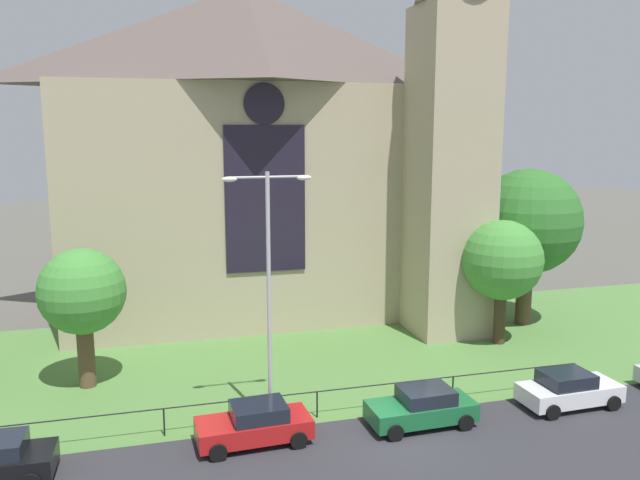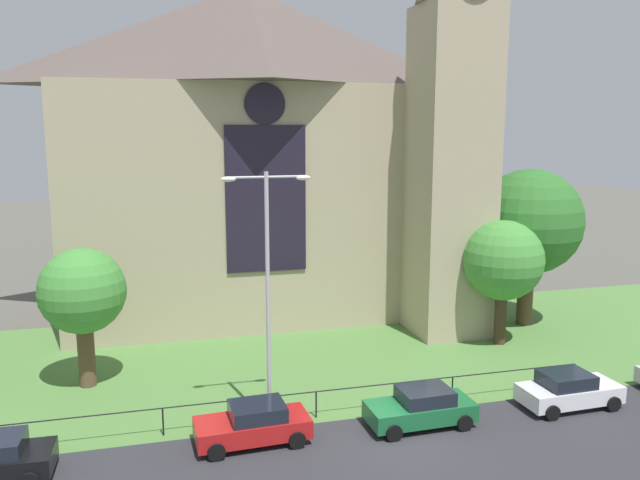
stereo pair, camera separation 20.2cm
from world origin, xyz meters
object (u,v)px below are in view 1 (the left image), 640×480
tree_right_far (528,222)px  parked_car_red (255,424)px  tree_right_near (502,261)px  parked_car_green (422,407)px  tree_left_near (82,293)px  church_building (261,149)px  parked_car_white (569,389)px  streetlamp_near (269,272)px

tree_right_far → parked_car_red: tree_right_far is taller
tree_right_near → parked_car_green: size_ratio=1.59×
tree_right_near → tree_left_near: bearing=-179.0°
church_building → parked_car_white: bearing=-61.8°
tree_right_near → parked_car_green: bearing=-135.5°
church_building → parked_car_red: church_building is taller
streetlamp_near → parked_car_green: streetlamp_near is taller
tree_right_near → parked_car_red: bearing=-152.4°
tree_left_near → parked_car_white: (19.65, -7.57, -3.60)m
tree_right_far → church_building: bearing=153.2°
tree_left_near → parked_car_red: tree_left_near is taller
church_building → parked_car_red: 20.45m
church_building → parked_car_white: (9.68, -18.04, -9.53)m
tree_left_near → streetlamp_near: streetlamp_near is taller
tree_left_near → parked_car_white: 21.36m
tree_right_near → streetlamp_near: (-13.81, -6.32, 1.60)m
tree_left_near → parked_car_red: (6.43, -7.28, -3.60)m
church_building → tree_right_far: size_ratio=2.81×
church_building → parked_car_green: size_ratio=6.13×
tree_right_far → streetlamp_near: 19.36m
tree_right_far → parked_car_white: 12.91m
church_building → parked_car_red: size_ratio=6.08×
church_building → parked_car_green: church_building is taller
parked_car_red → parked_car_white: size_ratio=1.01×
tree_right_far → parked_car_red: size_ratio=2.16×
tree_right_near → parked_car_white: (-1.43, -7.95, -3.82)m
tree_right_far → tree_right_near: 4.58m
tree_left_near → streetlamp_near: bearing=-39.2°
church_building → tree_left_near: size_ratio=4.10×
tree_left_near → parked_car_white: size_ratio=1.49×
tree_left_near → tree_right_near: bearing=1.0°
parked_car_red → parked_car_green: 6.58m
tree_right_near → streetlamp_near: bearing=-155.4°
tree_left_near → parked_car_green: bearing=-30.2°
church_building → parked_car_red: (-3.54, -17.75, -9.53)m
tree_right_far → parked_car_red: 21.44m
church_building → streetlamp_near: church_building is taller
parked_car_red → parked_car_white: (13.22, -0.29, 0.00)m
parked_car_red → parked_car_green: same height
streetlamp_near → parked_car_green: (5.73, -1.62, -5.42)m
tree_right_far → streetlamp_near: (-17.08, -9.12, 0.05)m
tree_left_near → tree_right_near: tree_right_near is taller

